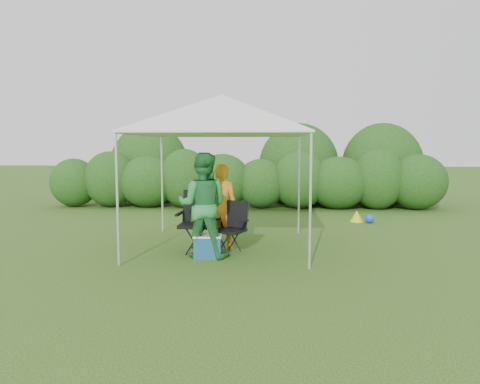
# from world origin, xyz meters

# --- Properties ---
(ground) EXTENTS (70.00, 70.00, 0.00)m
(ground) POSITION_xyz_m (0.00, 0.00, 0.00)
(ground) COLOR #3C621F
(hedge) EXTENTS (12.07, 1.53, 1.80)m
(hedge) POSITION_xyz_m (0.15, 6.00, 0.83)
(hedge) COLOR #26541A
(hedge) RESTS_ON ground
(canopy) EXTENTS (3.10, 3.10, 2.83)m
(canopy) POSITION_xyz_m (0.00, 0.50, 2.46)
(canopy) COLOR silver
(canopy) RESTS_ON ground
(chair_right) EXTENTS (0.69, 0.67, 0.92)m
(chair_right) POSITION_xyz_m (0.20, 0.06, 0.52)
(chair_right) COLOR black
(chair_right) RESTS_ON ground
(chair_left) EXTENTS (0.70, 0.63, 1.09)m
(chair_left) POSITION_xyz_m (-0.42, 0.16, 0.62)
(chair_left) COLOR black
(chair_left) RESTS_ON ground
(man) EXTENTS (0.63, 0.47, 1.58)m
(man) POSITION_xyz_m (0.00, 0.33, 0.79)
(man) COLOR orange
(man) RESTS_ON ground
(woman) EXTENTS (0.91, 0.73, 1.79)m
(woman) POSITION_xyz_m (-0.25, -0.34, 0.89)
(woman) COLOR #2E8E43
(woman) RESTS_ON ground
(cooler) EXTENTS (0.49, 0.37, 0.40)m
(cooler) POSITION_xyz_m (-0.16, -0.39, 0.20)
(cooler) COLOR #1C5483
(cooler) RESTS_ON ground
(bottle) EXTENTS (0.06, 0.06, 0.21)m
(bottle) POSITION_xyz_m (-0.10, -0.43, 0.50)
(bottle) COLOR #592D0C
(bottle) RESTS_ON cooler
(lawn_toy) EXTENTS (0.56, 0.47, 0.28)m
(lawn_toy) POSITION_xyz_m (3.11, 3.56, 0.13)
(lawn_toy) COLOR yellow
(lawn_toy) RESTS_ON ground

